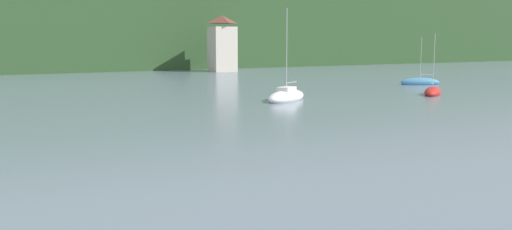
{
  "coord_description": "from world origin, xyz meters",
  "views": [
    {
      "loc": [
        -10.88,
        19.87,
        5.31
      ],
      "look_at": [
        0.0,
        40.67,
        2.07
      ],
      "focal_mm": 39.62,
      "sensor_mm": 36.0,
      "label": 1
    }
  ],
  "objects": [
    {
      "name": "sailboat_far_4",
      "position": [
        27.95,
        58.6,
        0.23
      ],
      "size": [
        4.43,
        3.99,
        5.9
      ],
      "rotation": [
        0.0,
        0.0,
        0.69
      ],
      "color": "red",
      "rests_on": "ground_plane"
    },
    {
      "name": "shore_building_westcentral",
      "position": [
        25.32,
        100.36,
        4.18
      ],
      "size": [
        3.82,
        3.59,
        8.61
      ],
      "color": "beige",
      "rests_on": "ground_plane"
    },
    {
      "name": "sailboat_far_2",
      "position": [
        13.35,
        60.66,
        0.33
      ],
      "size": [
        5.61,
        4.45,
        8.04
      ],
      "rotation": [
        0.0,
        0.0,
        3.7
      ],
      "color": "white",
      "rests_on": "ground_plane"
    },
    {
      "name": "wooded_hillside",
      "position": [
        3.21,
        135.21,
        6.86
      ],
      "size": [
        352.0,
        50.15,
        33.78
      ],
      "color": "#2D4C28",
      "rests_on": "ground_plane"
    },
    {
      "name": "sailboat_far_6",
      "position": [
        34.87,
        67.49,
        0.25
      ],
      "size": [
        4.49,
        2.94,
        5.61
      ],
      "rotation": [
        0.0,
        0.0,
        2.7
      ],
      "color": "teal",
      "rests_on": "ground_plane"
    }
  ]
}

